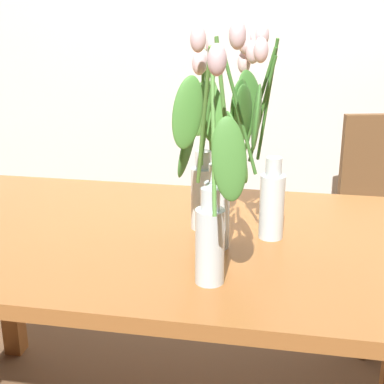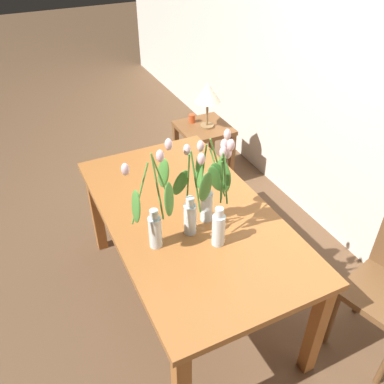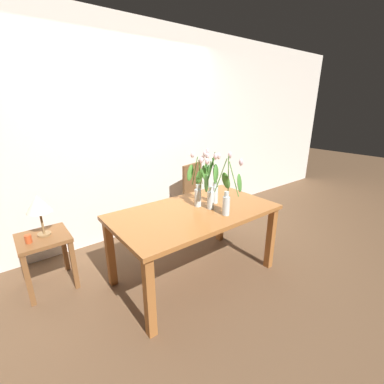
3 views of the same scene
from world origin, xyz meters
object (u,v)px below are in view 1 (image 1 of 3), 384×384
Objects in this scene: dining_table at (167,263)px; tulip_vase_1 at (261,158)px; tulip_vase_2 at (213,192)px; tulip_vase_0 at (219,182)px; tulip_vase_3 at (209,158)px.

dining_table is 2.80× the size of tulip_vase_1.
tulip_vase_0 is at bearing 93.72° from tulip_vase_2.
tulip_vase_2 is 0.34m from tulip_vase_3.
tulip_vase_0 is 0.95× the size of tulip_vase_1.
tulip_vase_2 reaches higher than dining_table.
tulip_vase_1 is (0.25, 0.05, 0.31)m from dining_table.
tulip_vase_0 is 0.15m from tulip_vase_3.
tulip_vase_1 is at bearing -11.72° from tulip_vase_3.
tulip_vase_2 is (-0.09, -0.31, -0.00)m from tulip_vase_1.
tulip_vase_3 is at bearing 168.28° from tulip_vase_1.
tulip_vase_1 reaches higher than tulip_vase_3.
dining_table is at bearing 122.91° from tulip_vase_2.
dining_table is 2.96× the size of tulip_vase_3.
tulip_vase_3 is (-0.06, 0.34, -0.01)m from tulip_vase_2.
tulip_vase_2 is 1.08× the size of tulip_vase_3.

